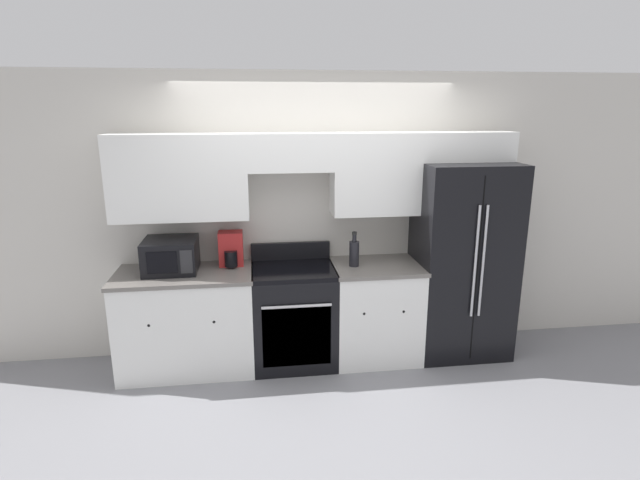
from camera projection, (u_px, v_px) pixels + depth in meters
ground_plane at (325, 375)px, 4.39m from camera, size 12.00×12.00×0.00m
wall_back at (317, 200)px, 4.58m from camera, size 8.00×0.39×2.60m
lower_cabinets_left at (187, 321)px, 4.42m from camera, size 1.18×0.64×0.90m
lower_cabinets_right at (375, 311)px, 4.64m from camera, size 0.80×0.64×0.90m
oven_range at (294, 315)px, 4.54m from camera, size 0.74×0.65×1.06m
refrigerator at (461, 259)px, 4.67m from camera, size 0.86×0.75×1.81m
microwave at (171, 255)px, 4.31m from camera, size 0.45×0.42×0.29m
bottle at (354, 253)px, 4.45m from camera, size 0.09×0.09×0.32m
paper_towel_holder at (231, 250)px, 4.47m from camera, size 0.21×0.23×0.31m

